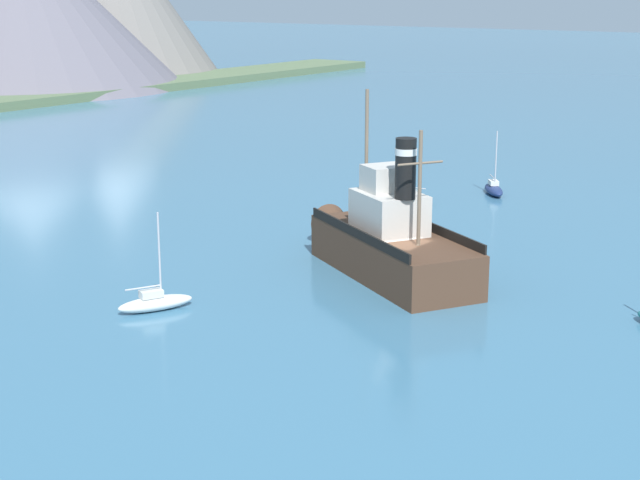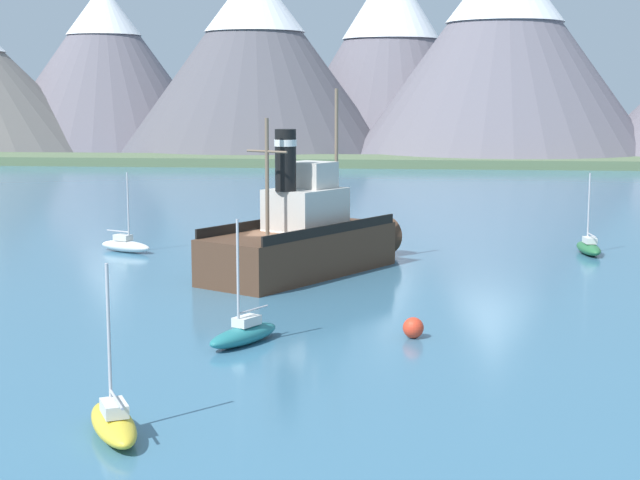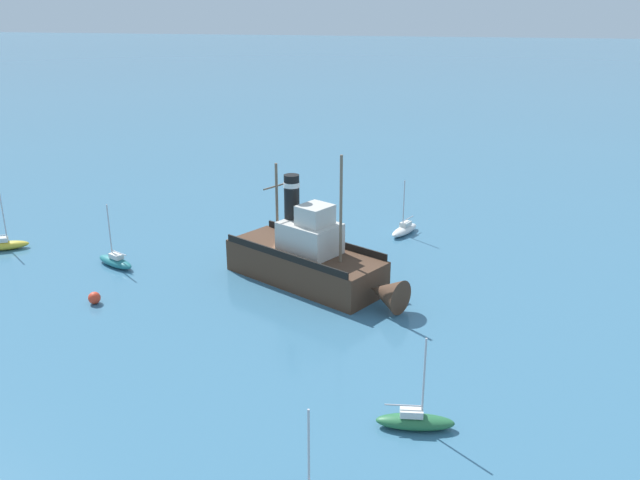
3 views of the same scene
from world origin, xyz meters
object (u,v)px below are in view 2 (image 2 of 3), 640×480
Objects in this scene: old_tugboat at (307,240)px; mooring_buoy at (413,328)px; sailboat_green at (589,247)px; sailboat_yellow at (113,422)px; sailboat_white at (125,245)px; sailboat_teal at (244,333)px.

old_tugboat reaches higher than mooring_buoy.
old_tugboat is 16.91× the size of mooring_buoy.
sailboat_green is 24.30m from mooring_buoy.
sailboat_yellow is at bearing -118.39° from sailboat_green.
old_tugboat is 26.23m from sailboat_yellow.
sailboat_white is 1.00× the size of sailboat_teal.
sailboat_green is 5.87× the size of mooring_buoy.
old_tugboat is 2.88× the size of sailboat_white.
sailboat_white is at bearing -175.58° from sailboat_green.
old_tugboat is 13.47m from sailboat_white.
mooring_buoy is at bearing -115.06° from sailboat_green.
sailboat_green is 1.00× the size of sailboat_teal.
sailboat_yellow is (-2.33, -26.09, -1.40)m from old_tugboat.
sailboat_yellow is at bearing -123.87° from mooring_buoy.
sailboat_yellow is 10.76m from sailboat_teal.
sailboat_yellow is 14.77m from mooring_buoy.
old_tugboat is at bearing -153.19° from sailboat_green.
sailboat_white is at bearing 117.92° from sailboat_teal.
sailboat_white is (-9.64, 32.10, 0.00)m from sailboat_yellow.
sailboat_green is 1.00× the size of sailboat_white.
sailboat_teal is (-16.79, -23.66, 0.00)m from sailboat_green.
sailboat_green is at bearing 26.81° from old_tugboat.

